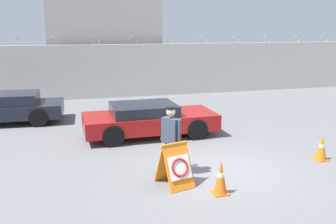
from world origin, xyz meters
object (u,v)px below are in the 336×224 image
object	(u,v)px
parked_car_rear_sedan	(149,119)
traffic_cone_near	(322,148)
traffic_cone_mid	(221,177)
parked_car_front_coupe	(5,108)
barricade_sign	(176,165)
security_guard	(171,137)

from	to	relation	value
parked_car_rear_sedan	traffic_cone_near	bearing A→B (deg)	-42.07
traffic_cone_mid	parked_car_front_coupe	size ratio (longest dim) A/B	0.17
traffic_cone_near	parked_car_front_coupe	size ratio (longest dim) A/B	0.16
parked_car_rear_sedan	traffic_cone_mid	bearing A→B (deg)	-84.31
traffic_cone_mid	barricade_sign	bearing A→B (deg)	140.11
security_guard	traffic_cone_mid	world-z (taller)	security_guard
traffic_cone_near	parked_car_rear_sedan	xyz separation A→B (m)	(-4.10, 3.66, 0.23)
traffic_cone_near	parked_car_rear_sedan	distance (m)	5.50
barricade_sign	traffic_cone_mid	xyz separation A→B (m)	(0.83, -0.70, -0.12)
security_guard	parked_car_front_coupe	xyz separation A→B (m)	(-4.71, 6.71, -0.37)
parked_car_front_coupe	barricade_sign	bearing A→B (deg)	125.24
traffic_cone_mid	security_guard	bearing A→B (deg)	117.77
barricade_sign	parked_car_front_coupe	bearing A→B (deg)	107.88
barricade_sign	parked_car_rear_sedan	bearing A→B (deg)	71.69
security_guard	traffic_cone_near	size ratio (longest dim) A/B	2.42
traffic_cone_near	parked_car_front_coupe	world-z (taller)	parked_car_front_coupe
security_guard	traffic_cone_near	world-z (taller)	security_guard
traffic_cone_near	traffic_cone_mid	distance (m)	3.79
parked_car_front_coupe	parked_car_rear_sedan	distance (m)	5.89
security_guard	parked_car_front_coupe	bearing A→B (deg)	-0.37
parked_car_rear_sedan	security_guard	bearing A→B (deg)	-94.02
security_guard	parked_car_rear_sedan	size ratio (longest dim) A/B	0.39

